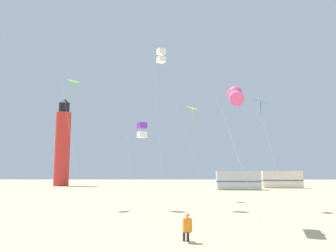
{
  "coord_description": "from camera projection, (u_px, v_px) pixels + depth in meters",
  "views": [
    {
      "loc": [
        0.77,
        -7.44,
        2.8
      ],
      "look_at": [
        0.43,
        12.79,
        5.6
      ],
      "focal_mm": 34.73,
      "sensor_mm": 36.0,
      "label": 1
    }
  ],
  "objects": [
    {
      "name": "lighthouse_distant",
      "position": [
        63.0,
        144.0,
        62.01
      ],
      "size": [
        2.8,
        2.8,
        16.8
      ],
      "color": "red",
      "rests_on": "ground"
    },
    {
      "name": "kite_diamond_gold",
      "position": [
        192.0,
        112.0,
        32.03
      ],
      "size": [
        3.05,
        2.3,
        9.17
      ],
      "color": "silver",
      "rests_on": "ground"
    },
    {
      "name": "kite_diamond_lime",
      "position": [
        74.0,
        86.0,
        25.9
      ],
      "size": [
        1.87,
        1.86,
        10.13
      ],
      "color": "silver",
      "rests_on": "ground"
    },
    {
      "name": "kite_box_violet",
      "position": [
        142.0,
        130.0,
        24.53
      ],
      "size": [
        1.59,
        1.7,
        6.44
      ],
      "color": "silver",
      "rests_on": "ground"
    },
    {
      "name": "rv_van_cream",
      "position": [
        281.0,
        179.0,
        53.9
      ],
      "size": [
        6.58,
        2.75,
        2.8
      ],
      "rotation": [
        0.0,
        0.0,
        -0.06
      ],
      "color": "beige",
      "rests_on": "ground"
    },
    {
      "name": "kite_box_white",
      "position": [
        161.0,
        56.0,
        26.74
      ],
      "size": [
        1.06,
        1.06,
        12.79
      ],
      "color": "silver",
      "rests_on": "ground"
    },
    {
      "name": "kite_tube_rainbow",
      "position": [
        235.0,
        96.0,
        16.95
      ],
      "size": [
        2.12,
        2.55,
        7.41
      ],
      "color": "silver",
      "rests_on": "ground"
    },
    {
      "name": "kite_diamond_blue",
      "position": [
        261.0,
        105.0,
        24.65
      ],
      "size": [
        2.19,
        2.08,
        8.29
      ],
      "color": "silver",
      "rests_on": "ground"
    },
    {
      "name": "rv_van_silver",
      "position": [
        238.0,
        180.0,
        48.62
      ],
      "size": [
        6.54,
        2.63,
        2.8
      ],
      "rotation": [
        0.0,
        0.0,
        -0.05
      ],
      "color": "#B7BABF",
      "rests_on": "ground"
    },
    {
      "name": "kite_flyer_standing",
      "position": [
        187.0,
        227.0,
        12.88
      ],
      "size": [
        0.38,
        0.54,
        1.16
      ],
      "rotation": [
        0.0,
        0.0,
        3.28
      ],
      "color": "orange",
      "rests_on": "ground"
    }
  ]
}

